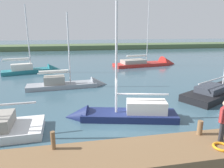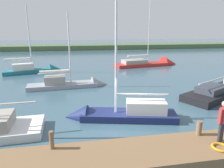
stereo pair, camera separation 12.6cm
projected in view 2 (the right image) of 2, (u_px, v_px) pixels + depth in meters
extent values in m
plane|color=#385666|center=(123.00, 119.00, 12.37)|extent=(200.00, 200.00, 0.00)
cube|color=#4C603D|center=(85.00, 49.00, 56.69)|extent=(180.00, 8.00, 2.40)
cube|color=brown|center=(150.00, 158.00, 8.00)|extent=(24.75, 2.07, 0.76)
cylinder|color=brown|center=(199.00, 128.00, 8.93)|extent=(0.23, 0.23, 0.63)
cylinder|color=brown|center=(52.00, 140.00, 7.87)|extent=(0.17, 0.17, 0.72)
torus|color=orange|center=(220.00, 147.00, 7.95)|extent=(0.66, 0.66, 0.10)
cube|color=#1E6B75|center=(29.00, 72.00, 25.42)|extent=(6.04, 3.29, 0.74)
cone|color=#1E6B75|center=(56.00, 70.00, 26.84)|extent=(2.00, 2.12, 1.75)
cube|color=silver|center=(23.00, 67.00, 24.99)|extent=(2.62, 1.78, 0.73)
cylinder|color=silver|center=(29.00, 38.00, 24.55)|extent=(0.14, 0.14, 7.56)
cylinder|color=silver|center=(17.00, 60.00, 24.54)|extent=(3.06, 0.99, 0.11)
cylinder|color=silver|center=(17.00, 59.00, 24.51)|extent=(2.81, 1.07, 0.29)
cube|color=gray|center=(63.00, 87.00, 19.12)|extent=(6.36, 2.19, 0.73)
cone|color=gray|center=(100.00, 85.00, 20.01)|extent=(1.63, 1.78, 1.65)
cube|color=gray|center=(55.00, 80.00, 18.77)|extent=(1.90, 1.31, 0.74)
cylinder|color=silver|center=(69.00, 49.00, 18.42)|extent=(0.13, 0.13, 6.27)
cylinder|color=silver|center=(54.00, 73.00, 18.60)|extent=(2.86, 0.35, 0.10)
cylinder|color=silver|center=(54.00, 72.00, 18.57)|extent=(2.59, 0.53, 0.31)
cube|color=black|center=(217.00, 95.00, 16.67)|extent=(7.45, 5.34, 0.97)
cube|color=#333842|center=(212.00, 89.00, 15.89)|extent=(2.95, 2.53, 0.47)
cylinder|color=silver|center=(213.00, 80.00, 15.67)|extent=(3.51, 1.89, 0.10)
cube|color=#B22823|center=(142.00, 66.00, 30.30)|extent=(8.48, 3.74, 0.80)
cone|color=#B22823|center=(169.00, 64.00, 31.82)|extent=(2.56, 2.76, 2.44)
cube|color=gray|center=(134.00, 62.00, 29.71)|extent=(3.62, 2.44, 0.55)
cylinder|color=silver|center=(149.00, 27.00, 29.19)|extent=(0.09, 0.09, 10.06)
cylinder|color=silver|center=(138.00, 57.00, 29.69)|extent=(3.32, 0.62, 0.07)
cylinder|color=silver|center=(138.00, 56.00, 29.65)|extent=(3.01, 0.70, 0.21)
cube|color=navy|center=(129.00, 118.00, 12.40)|extent=(5.82, 2.75, 0.78)
cone|color=navy|center=(76.00, 117.00, 12.55)|extent=(1.69, 1.80, 1.53)
cube|color=silver|center=(146.00, 107.00, 12.15)|extent=(2.50, 1.54, 0.74)
cylinder|color=silver|center=(116.00, 60.00, 11.53)|extent=(0.13, 0.13, 6.24)
cylinder|color=silver|center=(142.00, 94.00, 11.97)|extent=(2.99, 0.78, 0.10)
cylinder|color=#28282D|center=(220.00, 133.00, 8.27)|extent=(0.14, 0.14, 0.87)
cylinder|color=#28282D|center=(222.00, 131.00, 8.41)|extent=(0.14, 0.14, 0.87)
cube|color=#B23333|center=(223.00, 115.00, 8.15)|extent=(0.52, 0.44, 0.62)
cylinder|color=#B23333|center=(221.00, 116.00, 7.96)|extent=(0.09, 0.09, 0.59)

